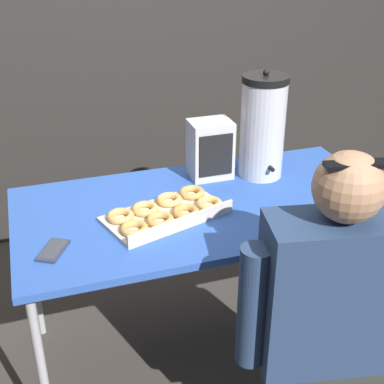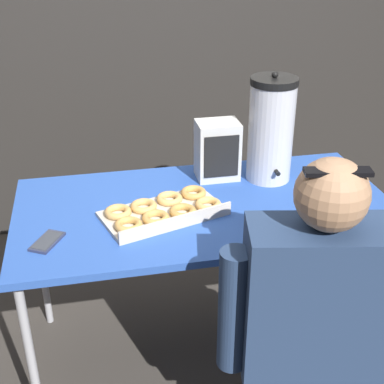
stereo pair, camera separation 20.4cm
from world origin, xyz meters
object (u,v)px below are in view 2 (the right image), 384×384
Objects in this scene: space_heater at (217,150)px; person_seated at (312,341)px; coffee_urn at (271,130)px; donut_box at (164,211)px; cell_phone at (47,241)px.

person_seated reaches higher than space_heater.
coffee_urn reaches higher than space_heater.
space_heater is 0.90m from person_seated.
coffee_urn is 0.24m from space_heater.
coffee_urn is 0.89m from person_seated.
space_heater is (-0.21, 0.05, -0.09)m from coffee_urn.
coffee_urn is at bearing -13.69° from space_heater.
space_heater is at bearing 166.31° from coffee_urn.
donut_box is 2.01× the size of space_heater.
donut_box is at bearing -154.65° from coffee_urn.
cell_phone is at bearing 176.73° from donut_box.
coffee_urn is (0.49, 0.23, 0.20)m from donut_box.
donut_box is 0.43m from cell_phone.
donut_box is 0.41m from space_heater.
coffee_urn is 0.39× the size of person_seated.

